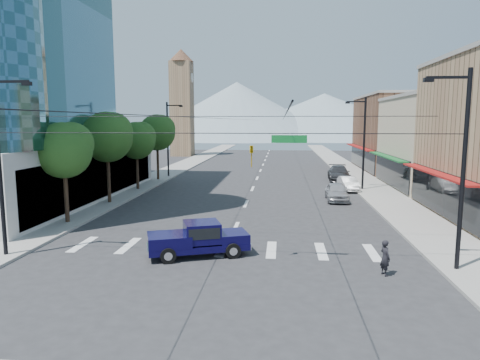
{
  "coord_description": "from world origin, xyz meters",
  "views": [
    {
      "loc": [
        2.87,
        -20.43,
        6.75
      ],
      "look_at": [
        0.23,
        6.62,
        3.0
      ],
      "focal_mm": 32.0,
      "sensor_mm": 36.0,
      "label": 1
    }
  ],
  "objects": [
    {
      "name": "clock_tower",
      "position": [
        -16.5,
        62.0,
        10.64
      ],
      "size": [
        4.8,
        4.8,
        20.4
      ],
      "color": "#8C6B4C",
      "rests_on": "ground"
    },
    {
      "name": "parked_car_mid",
      "position": [
        9.4,
        21.75,
        0.68
      ],
      "size": [
        1.77,
        4.24,
        1.36
      ],
      "primitive_type": "imported",
      "rotation": [
        0.0,
        0.0,
        0.08
      ],
      "color": "silver",
      "rests_on": "ground"
    },
    {
      "name": "mountain_left",
      "position": [
        -15.0,
        150.0,
        11.0
      ],
      "size": [
        80.0,
        80.0,
        22.0
      ],
      "primitive_type": "cone",
      "color": "gray",
      "rests_on": "ground"
    },
    {
      "name": "tree_midnear",
      "position": [
        -11.07,
        13.1,
        5.59
      ],
      "size": [
        4.09,
        4.09,
        7.52
      ],
      "color": "black",
      "rests_on": "ground"
    },
    {
      "name": "lamp_pole_nw",
      "position": [
        -10.67,
        30.0,
        4.94
      ],
      "size": [
        2.0,
        0.25,
        9.0
      ],
      "color": "black",
      "rests_on": "ground"
    },
    {
      "name": "tree_near",
      "position": [
        -11.07,
        6.1,
        4.99
      ],
      "size": [
        3.65,
        3.64,
        6.71
      ],
      "color": "black",
      "rests_on": "ground"
    },
    {
      "name": "tree_midfar",
      "position": [
        -11.07,
        20.1,
        4.99
      ],
      "size": [
        3.65,
        3.64,
        6.71
      ],
      "color": "black",
      "rests_on": "ground"
    },
    {
      "name": "shop_mid",
      "position": [
        20.0,
        24.0,
        4.5
      ],
      "size": [
        12.0,
        14.0,
        9.0
      ],
      "primitive_type": "cube",
      "color": "tan",
      "rests_on": "ground"
    },
    {
      "name": "mountain_right",
      "position": [
        20.0,
        160.0,
        9.0
      ],
      "size": [
        90.0,
        90.0,
        18.0
      ],
      "primitive_type": "cone",
      "color": "gray",
      "rests_on": "ground"
    },
    {
      "name": "parked_car_far",
      "position": [
        9.4,
        28.87,
        0.83
      ],
      "size": [
        2.63,
        5.86,
        1.67
      ],
      "primitive_type": "imported",
      "rotation": [
        0.0,
        0.0,
        -0.05
      ],
      "color": "#343437",
      "rests_on": "ground"
    },
    {
      "name": "pickup_truck",
      "position": [
        -1.27,
        0.18,
        0.9
      ],
      "size": [
        5.39,
        3.4,
        1.73
      ],
      "rotation": [
        0.0,
        0.0,
        0.34
      ],
      "color": "#0B073A",
      "rests_on": "ground"
    },
    {
      "name": "lamp_pole_ne",
      "position": [
        10.67,
        22.0,
        4.94
      ],
      "size": [
        2.0,
        0.25,
        9.0
      ],
      "color": "black",
      "rests_on": "ground"
    },
    {
      "name": "pedestrian",
      "position": [
        7.46,
        -1.76,
        0.8
      ],
      "size": [
        0.57,
        0.68,
        1.59
      ],
      "primitive_type": "imported",
      "rotation": [
        0.0,
        0.0,
        1.95
      ],
      "color": "black",
      "rests_on": "ground"
    },
    {
      "name": "tree_far",
      "position": [
        -11.07,
        27.1,
        5.59
      ],
      "size": [
        4.09,
        4.09,
        7.52
      ],
      "color": "black",
      "rests_on": "ground"
    },
    {
      "name": "sidewalk_left",
      "position": [
        -12.0,
        40.0,
        0.07
      ],
      "size": [
        4.0,
        120.0,
        0.15
      ],
      "primitive_type": "cube",
      "color": "gray",
      "rests_on": "ground"
    },
    {
      "name": "shop_far",
      "position": [
        20.0,
        40.0,
        5.0
      ],
      "size": [
        12.0,
        18.0,
        10.0
      ],
      "primitive_type": "cube",
      "color": "brown",
      "rests_on": "ground"
    },
    {
      "name": "parked_car_near",
      "position": [
        7.6,
        16.17,
        0.76
      ],
      "size": [
        1.91,
        4.51,
        1.52
      ],
      "primitive_type": "imported",
      "rotation": [
        0.0,
        0.0,
        -0.02
      ],
      "color": "#A9A8AD",
      "rests_on": "ground"
    },
    {
      "name": "sidewalk_right",
      "position": [
        12.0,
        40.0,
        0.07
      ],
      "size": [
        4.0,
        120.0,
        0.15
      ],
      "primitive_type": "cube",
      "color": "gray",
      "rests_on": "ground"
    },
    {
      "name": "ground",
      "position": [
        0.0,
        0.0,
        0.0
      ],
      "size": [
        160.0,
        160.0,
        0.0
      ],
      "primitive_type": "plane",
      "color": "#28282B",
      "rests_on": "ground"
    },
    {
      "name": "signal_rig",
      "position": [
        0.19,
        -1.0,
        4.64
      ],
      "size": [
        21.8,
        0.2,
        9.0
      ],
      "color": "black",
      "rests_on": "ground"
    }
  ]
}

